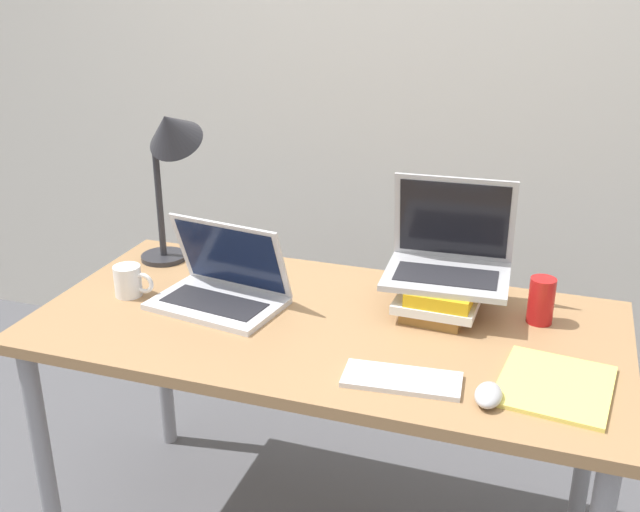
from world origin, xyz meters
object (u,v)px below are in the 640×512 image
Objects in this scene: laptop_left at (222,287)px; mug at (129,281)px; mouse at (488,395)px; soda_can at (541,301)px; desk_lamp at (169,146)px; wireless_keyboard at (402,379)px; book_stack at (441,296)px; notepad at (555,385)px; laptop_on_books at (449,257)px.

laptop_left is 0.27m from mug.
mouse is 0.43m from soda_can.
laptop_left is at bearing -38.87° from desk_lamp.
soda_can is at bearing 55.99° from wireless_keyboard.
laptop_left reaches higher than wireless_keyboard.
soda_can is (0.08, 0.42, 0.04)m from mouse.
desk_lamp is (-0.81, 0.06, 0.33)m from book_stack.
desk_lamp is (-0.79, 0.43, 0.37)m from wireless_keyboard.
book_stack is 0.38m from wireless_keyboard.
book_stack is 0.43m from notepad.
book_stack is 0.79× the size of laptop_on_books.
notepad is 2.40× the size of soda_can.
book_stack reaches higher than notepad.
wireless_keyboard is 0.19m from mouse.
laptop_left reaches higher than notepad.
laptop_left reaches higher than book_stack.
laptop_on_books reaches higher than notepad.
mug is at bearing -165.21° from laptop_on_books.
mouse is 0.17m from notepad.
wireless_keyboard is (0.55, -0.24, -0.04)m from laptop_left.
mouse reaches higher than notepad.
notepad is (0.31, -0.29, -0.04)m from book_stack.
desk_lamp is at bearing 84.44° from mug.
laptop_left is at bearing 160.67° from mouse.
desk_lamp is at bearing 155.21° from mouse.
mouse is (0.75, -0.26, -0.03)m from laptop_left.
mouse reaches higher than wireless_keyboard.
mug is at bearing 167.51° from mouse.
laptop_on_books is 2.74× the size of soda_can.
laptop_on_books is 1.14× the size of notepad.
notepad is 0.32m from soda_can.
laptop_on_books is at bearing 82.07° from book_stack.
mug reaches higher than wireless_keyboard.
laptop_left is 0.89m from notepad.
laptop_on_books is at bearing 131.39° from notepad.
mug is 0.40m from desk_lamp.
book_stack is 2.25× the size of mug.
book_stack is 0.88m from desk_lamp.
wireless_keyboard is 0.48m from soda_can.
book_stack is 2.76× the size of mouse.
mug is at bearing -168.08° from book_stack.
laptop_on_books reaches higher than mouse.
mouse is at bearing -12.49° from mug.
laptop_left is at bearing 156.51° from wireless_keyboard.
soda_can is 1.11m from desk_lamp.
book_stack reaches higher than mouse.
book_stack is 0.52× the size of desk_lamp.
book_stack is 0.44m from mouse.
mouse is at bearing -24.79° from desk_lamp.
laptop_left reaches higher than soda_can.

